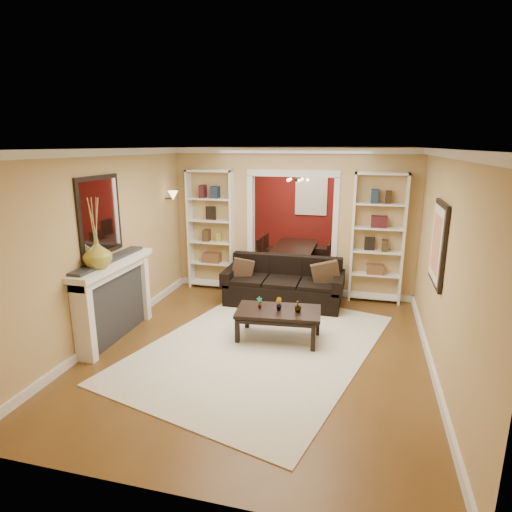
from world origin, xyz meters
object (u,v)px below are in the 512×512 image
(bookshelf_right, at_px, (378,239))
(dining_table, at_px, (296,258))
(sofa, at_px, (283,282))
(fireplace, at_px, (116,300))
(coffee_table, at_px, (278,325))
(bookshelf_left, at_px, (211,230))

(bookshelf_right, bearing_deg, dining_table, 137.33)
(sofa, xyz_separation_m, fireplace, (-2.08, -1.95, 0.17))
(dining_table, bearing_deg, bookshelf_right, -132.67)
(coffee_table, bearing_deg, bookshelf_right, 50.40)
(coffee_table, distance_m, dining_table, 3.58)
(bookshelf_left, relative_size, fireplace, 1.35)
(bookshelf_right, relative_size, dining_table, 1.42)
(coffee_table, relative_size, bookshelf_left, 0.52)
(bookshelf_right, relative_size, fireplace, 1.35)
(sofa, height_order, bookshelf_left, bookshelf_left)
(bookshelf_left, relative_size, dining_table, 1.42)
(fireplace, xyz_separation_m, dining_table, (1.95, 4.08, -0.30))
(bookshelf_right, distance_m, dining_table, 2.45)
(fireplace, distance_m, dining_table, 4.54)
(bookshelf_left, height_order, fireplace, bookshelf_left)
(coffee_table, xyz_separation_m, dining_table, (-0.33, 3.56, 0.06))
(dining_table, bearing_deg, bookshelf_left, 137.73)
(bookshelf_right, bearing_deg, fireplace, -145.20)
(coffee_table, relative_size, bookshelf_right, 0.52)
(bookshelf_left, xyz_separation_m, bookshelf_right, (3.10, 0.00, 0.00))
(sofa, relative_size, bookshelf_left, 0.91)
(coffee_table, height_order, fireplace, fireplace)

